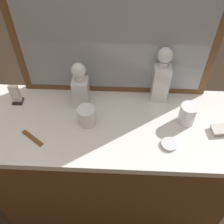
% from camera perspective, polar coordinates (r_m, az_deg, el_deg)
% --- Properties ---
extents(ground_plane, '(6.00, 6.00, 0.00)m').
position_cam_1_polar(ground_plane, '(1.96, 0.00, -17.98)').
color(ground_plane, '#2D2319').
extents(dresser, '(1.29, 0.50, 0.82)m').
position_cam_1_polar(dresser, '(1.60, 0.00, -11.90)').
color(dresser, brown).
rests_on(dresser, ground_plane).
extents(dresser_mirror, '(0.96, 0.03, 0.76)m').
position_cam_1_polar(dresser_mirror, '(1.19, 0.54, 18.32)').
color(dresser_mirror, brown).
rests_on(dresser_mirror, dresser).
extents(crystal_decanter_left, '(0.08, 0.08, 0.30)m').
position_cam_1_polar(crystal_decanter_left, '(1.32, 10.66, 7.04)').
color(crystal_decanter_left, white).
rests_on(crystal_decanter_left, dresser).
extents(crystal_decanter_front, '(0.08, 0.08, 0.26)m').
position_cam_1_polar(crystal_decanter_front, '(1.28, -6.85, 4.92)').
color(crystal_decanter_front, white).
rests_on(crystal_decanter_front, dresser).
extents(crystal_tumbler_right, '(0.08, 0.08, 0.10)m').
position_cam_1_polar(crystal_tumbler_right, '(1.28, 16.18, -0.59)').
color(crystal_tumbler_right, white).
rests_on(crystal_tumbler_right, dresser).
extents(crystal_tumbler_far_right, '(0.08, 0.08, 0.09)m').
position_cam_1_polar(crystal_tumbler_far_right, '(1.24, -5.54, -0.85)').
color(crystal_tumbler_far_right, white).
rests_on(crystal_tumbler_far_right, dresser).
extents(porcelain_dish, '(0.07, 0.07, 0.01)m').
position_cam_1_polar(porcelain_dish, '(1.20, 12.44, -6.88)').
color(porcelain_dish, silver).
rests_on(porcelain_dish, dresser).
extents(tortoiseshell_comb, '(0.12, 0.09, 0.01)m').
position_cam_1_polar(tortoiseshell_comb, '(1.25, -17.02, -5.45)').
color(tortoiseshell_comb, brown).
rests_on(tortoiseshell_comb, dresser).
extents(napkin_holder, '(0.05, 0.05, 0.11)m').
position_cam_1_polar(napkin_holder, '(1.41, -20.29, 3.43)').
color(napkin_holder, black).
rests_on(napkin_holder, dresser).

